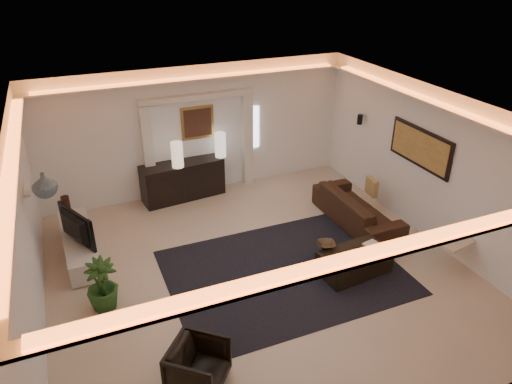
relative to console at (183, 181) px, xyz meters
name	(u,v)px	position (x,y,z in m)	size (l,w,h in m)	color
floor	(259,271)	(0.48, -3.25, -0.40)	(7.00, 7.00, 0.00)	#C9B299
ceiling	(259,113)	(0.48, -3.25, 2.50)	(7.00, 7.00, 0.00)	white
wall_back	(198,131)	(0.48, 0.25, 1.05)	(7.00, 7.00, 0.00)	white
wall_front	(393,348)	(0.48, -6.75, 1.05)	(7.00, 7.00, 0.00)	white
wall_left	(24,245)	(-3.02, -3.25, 1.05)	(7.00, 7.00, 0.00)	white
wall_right	(430,165)	(3.98, -3.25, 1.05)	(7.00, 7.00, 0.00)	white
cove_soffit	(259,131)	(0.48, -3.25, 2.22)	(7.00, 7.00, 0.04)	silver
daylight_slit	(254,127)	(1.83, 0.23, 0.95)	(0.25, 0.03, 1.00)	white
area_rug	(284,272)	(0.88, -3.45, -0.39)	(4.00, 3.00, 0.01)	black
pilaster_left	(149,155)	(-0.67, 0.15, 0.70)	(0.22, 0.20, 2.20)	silver
pilaster_right	(247,140)	(1.63, 0.15, 0.70)	(0.22, 0.20, 2.20)	silver
alcove_header	(197,97)	(0.48, 0.15, 1.85)	(2.52, 0.20, 0.12)	silver
painting_frame	(198,123)	(0.48, 0.22, 1.25)	(0.74, 0.04, 0.74)	tan
painting_canvas	(198,123)	(0.48, 0.19, 1.25)	(0.62, 0.02, 0.62)	#4C2D1E
art_panel_frame	(420,147)	(3.95, -2.95, 1.30)	(0.04, 1.64, 0.74)	black
art_panel_gold	(419,148)	(3.92, -2.95, 1.30)	(0.02, 1.50, 0.62)	tan
wall_sconce	(360,119)	(3.86, -1.05, 1.28)	(0.12, 0.12, 0.22)	black
wall_niche	(27,189)	(-2.96, -1.85, 1.25)	(0.10, 0.55, 0.04)	silver
console	(183,181)	(0.00, 0.00, 0.00)	(1.83, 0.57, 0.92)	black
lamp_left	(177,157)	(-0.12, -0.19, 0.69)	(0.25, 0.25, 0.56)	#FFDCB4
lamp_right	(220,147)	(0.92, 0.00, 0.69)	(0.25, 0.25, 0.56)	white
media_ledge	(79,244)	(-2.37, -1.48, -0.18)	(0.53, 2.11, 0.40)	silver
tv	(71,227)	(-2.45, -1.77, 0.36)	(0.14, 1.08, 0.62)	black
figurine	(66,206)	(-2.48, -0.69, 0.24)	(0.16, 0.16, 0.42)	black
ginger_jar	(44,185)	(-2.67, -2.27, 1.46)	(0.37, 0.37, 0.39)	slate
plant	(102,285)	(-2.13, -3.18, 0.04)	(0.49, 0.49, 0.87)	#224619
sofa	(357,209)	(3.00, -2.48, -0.08)	(0.87, 2.22, 0.65)	#56351B
throw_blanket	(452,241)	(3.63, -4.43, 0.15)	(0.61, 0.50, 0.07)	white
throw_pillow	(372,187)	(3.57, -2.13, 0.15)	(0.11, 0.37, 0.37)	tan
coffee_table	(354,262)	(2.00, -3.91, -0.20)	(1.21, 0.66, 0.45)	black
bowl	(326,246)	(1.62, -3.58, 0.05)	(0.32, 0.32, 0.08)	#3F2F1F
magazine	(371,245)	(2.38, -3.84, 0.02)	(0.26, 0.19, 0.03)	beige
armchair	(198,366)	(-1.18, -5.19, -0.08)	(0.68, 0.70, 0.64)	black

